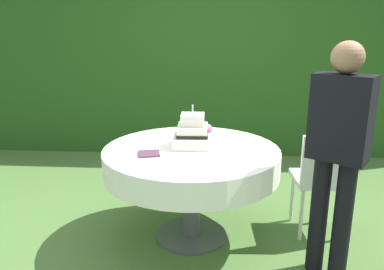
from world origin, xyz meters
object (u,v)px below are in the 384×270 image
(serving_plate_near, at_px, (236,150))
(standing_person, at_px, (338,148))
(serving_plate_left, at_px, (210,164))
(garden_chair, at_px, (322,175))
(cake_table, at_px, (191,162))
(napkin_stack, at_px, (149,154))
(serving_plate_far, at_px, (201,132))
(wedding_cake, at_px, (193,134))

(serving_plate_near, relative_size, standing_person, 0.08)
(serving_plate_left, xyz_separation_m, garden_chair, (0.89, 0.45, -0.23))
(cake_table, height_order, garden_chair, garden_chair)
(napkin_stack, distance_m, garden_chair, 1.39)
(cake_table, bearing_deg, serving_plate_far, 83.62)
(cake_table, bearing_deg, serving_plate_left, -66.76)
(napkin_stack, bearing_deg, garden_chair, 10.70)
(wedding_cake, bearing_deg, standing_person, -27.48)
(serving_plate_far, relative_size, serving_plate_left, 1.29)
(cake_table, xyz_separation_m, serving_plate_near, (0.35, -0.03, 0.12))
(cake_table, bearing_deg, serving_plate_near, -5.69)
(napkin_stack, bearing_deg, wedding_cake, 36.87)
(wedding_cake, bearing_deg, cake_table, -98.18)
(wedding_cake, relative_size, standing_person, 0.21)
(serving_plate_near, bearing_deg, serving_plate_left, -120.59)
(serving_plate_left, relative_size, napkin_stack, 0.65)
(garden_chair, height_order, standing_person, standing_person)
(wedding_cake, xyz_separation_m, standing_person, (0.97, -0.50, 0.06))
(cake_table, height_order, napkin_stack, napkin_stack)
(garden_chair, bearing_deg, serving_plate_near, -170.11)
(serving_plate_far, bearing_deg, wedding_cake, -96.07)
(cake_table, distance_m, garden_chair, 1.05)
(serving_plate_left, xyz_separation_m, napkin_stack, (-0.46, 0.19, 0.00))
(serving_plate_near, bearing_deg, wedding_cake, 162.95)
(serving_plate_left, bearing_deg, serving_plate_far, 97.12)
(cake_table, relative_size, serving_plate_near, 11.35)
(cake_table, height_order, wedding_cake, wedding_cake)
(cake_table, distance_m, wedding_cake, 0.22)
(wedding_cake, xyz_separation_m, garden_chair, (1.04, 0.02, -0.33))
(garden_chair, xyz_separation_m, standing_person, (-0.07, -0.52, 0.39))
(serving_plate_left, bearing_deg, cake_table, 113.24)
(serving_plate_far, height_order, serving_plate_left, same)
(cake_table, bearing_deg, napkin_stack, -151.22)
(cake_table, relative_size, wedding_cake, 4.13)
(cake_table, relative_size, napkin_stack, 8.68)
(serving_plate_far, height_order, napkin_stack, same)
(cake_table, distance_m, standing_person, 1.10)
(serving_plate_far, relative_size, garden_chair, 0.15)
(serving_plate_near, xyz_separation_m, napkin_stack, (-0.65, -0.13, 0.00))
(standing_person, bearing_deg, wedding_cake, 152.52)
(cake_table, relative_size, garden_chair, 1.55)
(serving_plate_far, xyz_separation_m, garden_chair, (0.99, -0.38, -0.23))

